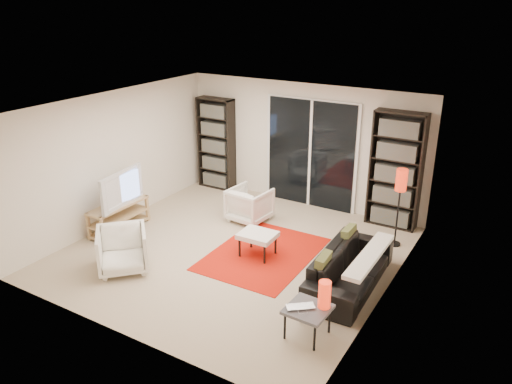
% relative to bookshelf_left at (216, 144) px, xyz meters
% --- Properties ---
extents(floor, '(5.00, 5.00, 0.00)m').
position_rel_bookshelf_left_xyz_m(floor, '(1.95, -2.33, -0.98)').
color(floor, '#BDA98B').
rests_on(floor, ground).
extents(wall_back, '(5.00, 0.02, 2.40)m').
position_rel_bookshelf_left_xyz_m(wall_back, '(1.95, 0.17, 0.22)').
color(wall_back, silver).
rests_on(wall_back, ground).
extents(wall_front, '(5.00, 0.02, 2.40)m').
position_rel_bookshelf_left_xyz_m(wall_front, '(1.95, -4.83, 0.22)').
color(wall_front, silver).
rests_on(wall_front, ground).
extents(wall_left, '(0.02, 5.00, 2.40)m').
position_rel_bookshelf_left_xyz_m(wall_left, '(-0.55, -2.33, 0.22)').
color(wall_left, silver).
rests_on(wall_left, ground).
extents(wall_right, '(0.02, 5.00, 2.40)m').
position_rel_bookshelf_left_xyz_m(wall_right, '(4.45, -2.33, 0.22)').
color(wall_right, silver).
rests_on(wall_right, ground).
extents(ceiling, '(5.00, 5.00, 0.02)m').
position_rel_bookshelf_left_xyz_m(ceiling, '(1.95, -2.33, 1.42)').
color(ceiling, white).
rests_on(ceiling, wall_back).
extents(sliding_door, '(1.92, 0.08, 2.16)m').
position_rel_bookshelf_left_xyz_m(sliding_door, '(2.15, 0.13, 0.07)').
color(sliding_door, white).
rests_on(sliding_door, ground).
extents(bookshelf_left, '(0.80, 0.30, 1.95)m').
position_rel_bookshelf_left_xyz_m(bookshelf_left, '(0.00, 0.00, 0.00)').
color(bookshelf_left, black).
rests_on(bookshelf_left, ground).
extents(bookshelf_right, '(0.90, 0.30, 2.10)m').
position_rel_bookshelf_left_xyz_m(bookshelf_right, '(3.85, -0.00, 0.07)').
color(bookshelf_right, black).
rests_on(bookshelf_right, ground).
extents(tv_stand, '(0.38, 1.18, 0.50)m').
position_rel_bookshelf_left_xyz_m(tv_stand, '(-0.24, -2.69, -0.71)').
color(tv_stand, tan).
rests_on(tv_stand, floor).
extents(tv, '(0.29, 1.10, 0.63)m').
position_rel_bookshelf_left_xyz_m(tv, '(-0.22, -2.69, -0.16)').
color(tv, black).
rests_on(tv, tv_stand).
extents(rug, '(1.56, 2.09, 0.01)m').
position_rel_bookshelf_left_xyz_m(rug, '(2.41, -2.16, -0.97)').
color(rug, red).
rests_on(rug, floor).
extents(sofa, '(0.81, 1.95, 0.56)m').
position_rel_bookshelf_left_xyz_m(sofa, '(3.95, -2.33, -0.69)').
color(sofa, black).
rests_on(sofa, floor).
extents(armchair_back, '(0.74, 0.76, 0.64)m').
position_rel_bookshelf_left_xyz_m(armchair_back, '(1.54, -1.15, -0.66)').
color(armchair_back, white).
rests_on(armchair_back, floor).
extents(armchair_front, '(1.03, 1.03, 0.67)m').
position_rel_bookshelf_left_xyz_m(armchair_front, '(0.82, -3.67, -0.64)').
color(armchair_front, white).
rests_on(armchair_front, floor).
extents(ottoman, '(0.58, 0.48, 0.40)m').
position_rel_bookshelf_left_xyz_m(ottoman, '(2.36, -2.24, -0.63)').
color(ottoman, white).
rests_on(ottoman, floor).
extents(side_table, '(0.53, 0.53, 0.40)m').
position_rel_bookshelf_left_xyz_m(side_table, '(3.92, -3.69, -0.62)').
color(side_table, '#4A4B50').
rests_on(side_table, floor).
extents(laptop, '(0.41, 0.39, 0.03)m').
position_rel_bookshelf_left_xyz_m(laptop, '(3.87, -3.77, -0.56)').
color(laptop, silver).
rests_on(laptop, side_table).
extents(table_lamp, '(0.15, 0.15, 0.35)m').
position_rel_bookshelf_left_xyz_m(table_lamp, '(4.07, -3.56, -0.40)').
color(table_lamp, red).
rests_on(table_lamp, side_table).
extents(floor_lamp, '(0.20, 0.20, 1.34)m').
position_rel_bookshelf_left_xyz_m(floor_lamp, '(4.15, -0.74, 0.04)').
color(floor_lamp, black).
rests_on(floor_lamp, floor).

